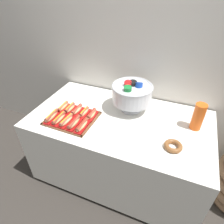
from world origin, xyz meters
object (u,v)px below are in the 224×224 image
at_px(buffet_table, 119,146).
at_px(hot_dog_4, 82,126).
at_px(hot_dog_7, 77,110).
at_px(cup_stack, 198,117).
at_px(hot_dog_1, 59,119).
at_px(donut, 173,146).
at_px(serving_tray, 72,118).
at_px(hot_dog_3, 74,123).
at_px(punch_bowl, 132,93).
at_px(hot_dog_5, 63,107).
at_px(hot_dog_0, 52,117).
at_px(hot_dog_6, 70,109).
at_px(hot_dog_9, 92,115).
at_px(hot_dog_8, 84,113).
at_px(hot_dog_2, 66,121).

bearing_deg(buffet_table, hot_dog_4, -133.32).
relative_size(hot_dog_7, cup_stack, 0.69).
xyz_separation_m(hot_dog_1, donut, (0.94, 0.06, -0.02)).
bearing_deg(serving_tray, hot_dog_1, -133.28).
height_order(buffet_table, hot_dog_3, hot_dog_3).
distance_m(buffet_table, serving_tray, 0.55).
distance_m(punch_bowl, donut, 0.58).
bearing_deg(hot_dog_1, hot_dog_5, 113.44).
bearing_deg(donut, hot_dog_0, -176.65).
bearing_deg(hot_dog_4, donut, 5.15).
relative_size(hot_dog_1, hot_dog_4, 0.98).
xyz_separation_m(hot_dog_3, hot_dog_6, (-0.15, 0.17, -0.00)).
bearing_deg(hot_dog_4, hot_dog_5, 150.19).
bearing_deg(hot_dog_1, hot_dog_6, 89.00).
bearing_deg(hot_dog_6, hot_dog_9, -1.00).
bearing_deg(punch_bowl, donut, -38.98).
distance_m(hot_dog_6, hot_dog_9, 0.23).
xyz_separation_m(hot_dog_6, punch_bowl, (0.51, 0.25, 0.14)).
xyz_separation_m(hot_dog_0, hot_dog_3, (0.22, -0.00, -0.00)).
height_order(buffet_table, serving_tray, serving_tray).
bearing_deg(hot_dog_6, serving_tray, -48.73).
height_order(hot_dog_1, donut, hot_dog_1).
height_order(hot_dog_4, hot_dog_5, hot_dog_4).
bearing_deg(hot_dog_4, buffet_table, 46.68).
bearing_deg(hot_dog_6, punch_bowl, 25.96).
xyz_separation_m(hot_dog_0, cup_stack, (1.15, 0.36, 0.08)).
height_order(hot_dog_8, donut, hot_dog_8).
relative_size(hot_dog_5, punch_bowl, 0.43).
height_order(hot_dog_7, punch_bowl, punch_bowl).
height_order(hot_dog_3, hot_dog_7, same).
xyz_separation_m(buffet_table, hot_dog_4, (-0.24, -0.25, 0.39)).
bearing_deg(hot_dog_2, hot_dog_3, -1.00).
bearing_deg(hot_dog_2, cup_stack, 19.64).
bearing_deg(hot_dog_4, hot_dog_0, 179.00).
distance_m(hot_dog_4, hot_dog_9, 0.17).
bearing_deg(hot_dog_2, hot_dog_7, 89.00).
distance_m(hot_dog_9, donut, 0.72).
relative_size(serving_tray, hot_dog_8, 2.69).
relative_size(hot_dog_0, cup_stack, 0.80).
bearing_deg(buffet_table, hot_dog_6, -169.97).
relative_size(hot_dog_4, hot_dog_6, 1.17).
bearing_deg(hot_dog_3, hot_dog_0, 179.00).
xyz_separation_m(hot_dog_8, donut, (0.79, -0.10, -0.02)).
distance_m(hot_dog_0, punch_bowl, 0.73).
bearing_deg(hot_dog_8, donut, -7.32).
height_order(hot_dog_3, donut, hot_dog_3).
bearing_deg(hot_dog_5, hot_dog_8, -1.00).
distance_m(hot_dog_0, hot_dog_2, 0.15).
relative_size(buffet_table, hot_dog_4, 8.83).
bearing_deg(hot_dog_6, donut, -6.32).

